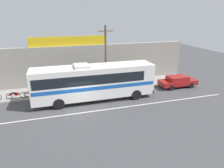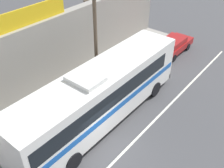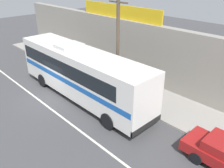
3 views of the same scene
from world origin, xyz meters
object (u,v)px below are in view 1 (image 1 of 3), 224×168
object	(u,v)px
parked_car	(178,81)
intercity_bus	(93,81)
motorcycle_orange	(33,93)
motorcycle_black	(16,95)
utility_pole	(106,58)

from	to	relation	value
parked_car	intercity_bus	bearing A→B (deg)	-175.54
intercity_bus	motorcycle_orange	distance (m)	6.61
motorcycle_black	motorcycle_orange	distance (m)	1.67
intercity_bus	motorcycle_orange	world-z (taller)	intercity_bus
motorcycle_orange	utility_pole	bearing A→B (deg)	-2.76
parked_car	utility_pole	bearing A→B (deg)	172.72
intercity_bus	motorcycle_black	bearing A→B (deg)	163.65
intercity_bus	motorcycle_black	size ratio (longest dim) A/B	6.30
intercity_bus	motorcycle_orange	size ratio (longest dim) A/B	6.34
parked_car	motorcycle_orange	world-z (taller)	parked_car
intercity_bus	parked_car	distance (m)	10.55
motorcycle_orange	parked_car	bearing A→B (deg)	-5.14
motorcycle_black	intercity_bus	bearing A→B (deg)	-16.35
intercity_bus	motorcycle_black	distance (m)	8.15
intercity_bus	motorcycle_black	world-z (taller)	intercity_bus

